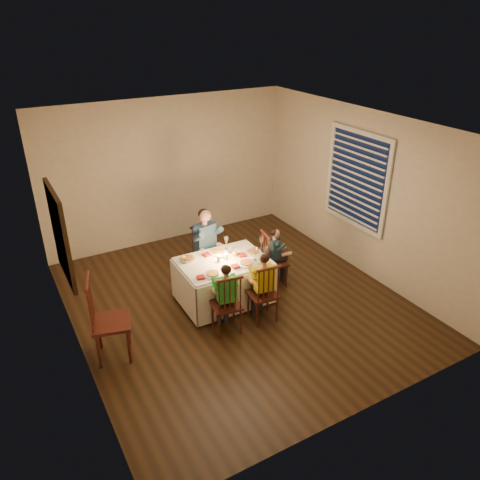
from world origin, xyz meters
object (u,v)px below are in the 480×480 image
chair_near_right (262,318)px  chair_adult (207,279)px  chair_near_left (227,330)px  child_green (227,330)px  child_yellow (262,318)px  chair_end (274,284)px  child_teal (274,284)px  dining_table (224,272)px  chair_extra (116,355)px  serving_bowl (188,259)px  adult (207,279)px

chair_near_right → chair_adult: bearing=-75.4°
chair_near_left → child_green: 0.00m
chair_near_left → chair_near_right: same height
chair_near_right → child_yellow: size_ratio=0.87×
chair_near_right → chair_end: size_ratio=1.00×
child_green → child_teal: child_green is taller
dining_table → chair_near_right: bearing=-68.9°
chair_near_left → chair_extra: (-1.45, 0.23, 0.00)m
dining_table → child_green: bearing=-114.1°
serving_bowl → chair_end: bearing=-9.8°
child_green → child_yellow: (0.56, -0.02, 0.00)m
child_teal → child_green: bearing=129.3°
chair_extra → child_green: size_ratio=1.12×
child_green → serving_bowl: bearing=-71.5°
adult → chair_near_right: bearing=-90.4°
dining_table → chair_adult: bearing=86.5°
chair_extra → child_yellow: bearing=-81.7°
chair_adult → child_green: bearing=-113.8°
adult → child_green: (-0.36, -1.33, 0.00)m
chair_end → adult: size_ratio=0.76×
chair_end → adult: bearing=62.3°
child_green → child_yellow: child_yellow is taller
chair_near_left → adult: 1.38m
chair_near_right → child_yellow: bearing=-0.0°
adult → chair_near_left: bearing=-113.8°
chair_extra → child_green: 1.47m
adult → child_teal: 1.07m
chair_near_right → child_yellow: (0.00, 0.00, 0.00)m
child_yellow → child_teal: child_yellow is taller
chair_adult → serving_bowl: bearing=-147.9°
chair_end → child_green: bearing=129.3°
chair_extra → child_teal: 2.69m
adult → chair_extra: bearing=-157.6°
dining_table → adult: size_ratio=1.08×
dining_table → chair_extra: size_ratio=1.14×
dining_table → serving_bowl: size_ratio=6.56×
chair_near_right → chair_end: 0.95m
chair_adult → child_teal: (0.85, -0.66, 0.00)m
chair_near_left → serving_bowl: bearing=-71.5°
chair_adult → child_yellow: (0.20, -1.35, 0.00)m
chair_near_left → chair_near_right: bearing=-172.0°
chair_adult → chair_near_left: size_ratio=1.00×
dining_table → chair_adult: (0.05, 0.67, -0.47)m
chair_end → chair_near_left: bearing=129.3°
chair_end → child_teal: 0.00m
dining_table → adult: dining_table is taller
child_green → serving_bowl: 1.14m
chair_adult → chair_near_left: bearing=-113.8°
chair_end → dining_table: bearing=100.9°
adult → serving_bowl: (-0.49, -0.43, 0.69)m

